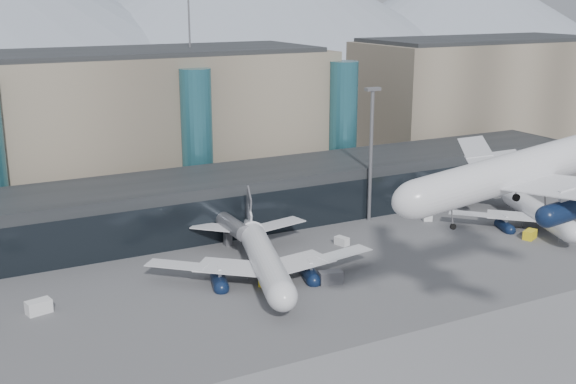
% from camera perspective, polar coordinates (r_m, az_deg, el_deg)
% --- Properties ---
extents(ground, '(900.00, 900.00, 0.00)m').
position_cam_1_polar(ground, '(88.33, 7.62, -13.26)').
color(ground, '#515154').
rests_on(ground, ground).
extents(concourse, '(170.00, 27.00, 10.00)m').
position_cam_1_polar(concourse, '(134.12, -6.61, -0.86)').
color(concourse, black).
rests_on(concourse, ground).
extents(terminal_main, '(130.00, 30.00, 31.00)m').
position_cam_1_polar(terminal_main, '(156.45, -19.70, 4.60)').
color(terminal_main, gray).
rests_on(terminal_main, ground).
extents(terminal_east, '(70.00, 30.00, 31.00)m').
position_cam_1_polar(terminal_east, '(209.47, 14.98, 7.47)').
color(terminal_east, gray).
rests_on(terminal_east, ground).
extents(teal_towers, '(116.40, 19.40, 46.00)m').
position_cam_1_polar(teal_towers, '(142.98, -14.72, 3.48)').
color(teal_towers, '#286372').
rests_on(teal_towers, ground).
extents(lightmast_mid, '(3.00, 1.20, 25.60)m').
position_cam_1_polar(lightmast_mid, '(137.04, 6.57, 3.56)').
color(lightmast_mid, slate).
rests_on(lightmast_mid, ground).
extents(hero_jet, '(37.80, 37.76, 12.27)m').
position_cam_1_polar(hero_jet, '(86.54, 19.86, 2.84)').
color(hero_jet, silver).
rests_on(hero_jet, ground).
extents(jet_parked_mid, '(36.03, 37.63, 12.08)m').
position_cam_1_polar(jet_parked_mid, '(111.90, -2.12, -4.28)').
color(jet_parked_mid, silver).
rests_on(jet_parked_mid, ground).
extents(jet_parked_right, '(31.86, 33.87, 10.89)m').
position_cam_1_polar(jet_parked_right, '(144.43, 18.60, -0.75)').
color(jet_parked_right, silver).
rests_on(jet_parked_right, ground).
extents(veh_a, '(3.63, 2.52, 1.86)m').
position_cam_1_polar(veh_a, '(105.32, -19.09, -8.57)').
color(veh_a, silver).
rests_on(veh_a, ground).
extents(veh_c, '(3.85, 2.56, 1.96)m').
position_cam_1_polar(veh_c, '(109.48, 3.37, -6.75)').
color(veh_c, '#4C4D52').
rests_on(veh_c, ground).
extents(veh_d, '(2.84, 3.55, 1.79)m').
position_cam_1_polar(veh_d, '(142.45, 10.88, -1.78)').
color(veh_d, silver).
rests_on(veh_d, ground).
extents(veh_e, '(3.27, 2.64, 1.62)m').
position_cam_1_polar(veh_e, '(135.83, 18.57, -3.21)').
color(veh_e, yellow).
rests_on(veh_e, ground).
extents(veh_g, '(2.09, 2.76, 1.42)m').
position_cam_1_polar(veh_g, '(126.12, 4.27, -3.88)').
color(veh_g, silver).
rests_on(veh_g, ground).
extents(veh_h, '(3.72, 3.20, 1.82)m').
position_cam_1_polar(veh_h, '(109.01, -1.52, -6.87)').
color(veh_h, yellow).
rests_on(veh_h, ground).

